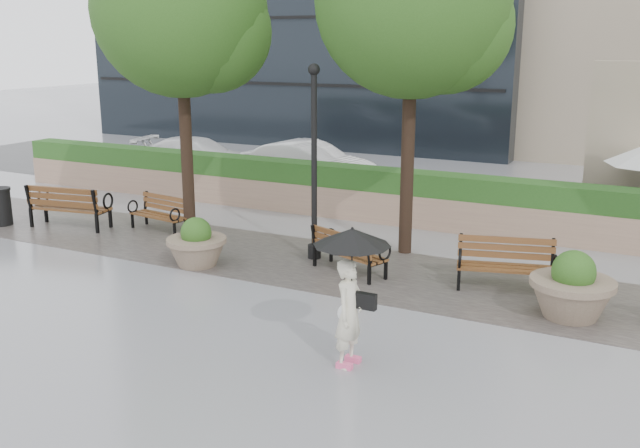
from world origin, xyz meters
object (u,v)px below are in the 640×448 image
at_px(bench_0, 70,215).
at_px(car_right, 308,165).
at_px(pedestrian, 351,284).
at_px(planter_right, 572,292).
at_px(lamppost, 314,176).
at_px(planter_left, 197,247).
at_px(trash_bin, 1,208).
at_px(bench_3, 505,275).
at_px(bench_2, 349,260).
at_px(car_left, 199,156).
at_px(bench_1, 160,221).

distance_m(bench_0, car_right, 7.69).
bearing_deg(pedestrian, planter_right, -34.56).
bearing_deg(lamppost, pedestrian, -56.84).
bearing_deg(planter_left, planter_right, 4.20).
bearing_deg(lamppost, planter_right, -10.78).
bearing_deg(pedestrian, bench_0, 70.97).
bearing_deg(planter_right, trash_bin, -179.78).
bearing_deg(bench_0, pedestrian, 148.36).
bearing_deg(bench_0, bench_3, 172.51).
height_order(planter_left, pedestrian, pedestrian).
relative_size(bench_2, trash_bin, 1.94).
bearing_deg(lamppost, car_right, 118.88).
distance_m(planter_left, trash_bin, 6.37).
bearing_deg(pedestrian, car_left, 47.49).
relative_size(bench_1, bench_2, 0.94).
bearing_deg(planter_left, bench_3, 13.47).
relative_size(bench_0, pedestrian, 1.05).
distance_m(bench_1, bench_3, 8.44).
height_order(bench_1, bench_3, bench_3).
bearing_deg(car_right, lamppost, -145.51).
bearing_deg(bench_1, bench_0, -151.61).
bearing_deg(bench_0, planter_left, 157.53).
xyz_separation_m(bench_2, bench_3, (2.99, 0.44, 0.02)).
relative_size(bench_0, bench_1, 1.27).
bearing_deg(car_left, planter_left, -154.27).
height_order(bench_1, lamppost, lamppost).
distance_m(bench_2, planter_right, 4.31).
distance_m(trash_bin, lamppost, 8.43).
relative_size(bench_0, lamppost, 0.52).
height_order(bench_0, trash_bin, bench_0).
bearing_deg(bench_3, planter_left, 178.34).
xyz_separation_m(bench_1, lamppost, (4.38, -0.30, 1.53)).
xyz_separation_m(bench_2, trash_bin, (-9.32, -0.51, 0.19)).
relative_size(bench_3, planter_left, 1.54).
relative_size(bench_2, lamppost, 0.43).
distance_m(bench_2, trash_bin, 9.34).
height_order(bench_2, planter_right, planter_right).
xyz_separation_m(planter_left, trash_bin, (-6.35, 0.48, 0.05)).
relative_size(bench_2, pedestrian, 0.87).
xyz_separation_m(lamppost, pedestrian, (2.81, -4.30, -0.57)).
bearing_deg(bench_2, trash_bin, 24.10).
xyz_separation_m(planter_left, pedestrian, (4.71, -2.74, 0.82)).
relative_size(planter_left, car_right, 0.28).
bearing_deg(car_left, bench_2, -139.46).
distance_m(lamppost, car_right, 7.67).
bearing_deg(bench_3, lamppost, 163.13).
bearing_deg(trash_bin, bench_1, 19.40).
relative_size(trash_bin, lamppost, 0.22).
bearing_deg(car_right, car_left, 93.83).
xyz_separation_m(car_left, car_right, (4.33, -0.14, 0.08)).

